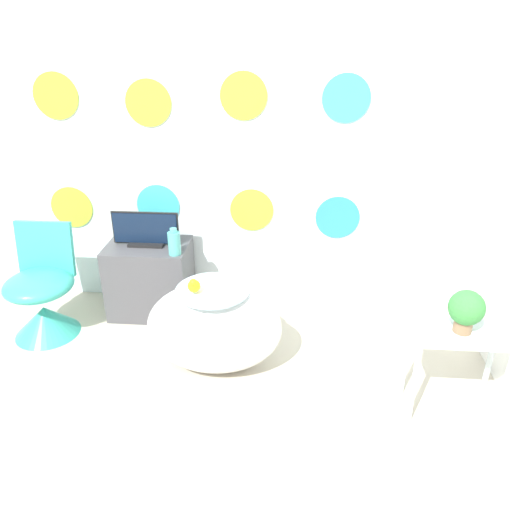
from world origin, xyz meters
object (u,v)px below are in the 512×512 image
object	(u,v)px
chair	(43,301)
vase	(174,243)
bathtub	(214,327)
tv	(146,231)
potted_plant_left	(466,309)

from	to	relation	value
chair	vase	size ratio (longest dim) A/B	4.05
bathtub	vase	world-z (taller)	vase
tv	potted_plant_left	bearing A→B (deg)	-25.23
bathtub	tv	bearing A→B (deg)	132.76
potted_plant_left	chair	bearing A→B (deg)	167.67
potted_plant_left	vase	bearing A→B (deg)	155.52
chair	vase	bearing A→B (deg)	12.97
bathtub	vase	xyz separation A→B (m)	(-0.34, 0.48, 0.35)
chair	bathtub	bearing A→B (deg)	-12.53
potted_plant_left	tv	bearing A→B (deg)	154.77
tv	vase	size ratio (longest dim) A/B	2.50
vase	potted_plant_left	world-z (taller)	potted_plant_left
bathtub	tv	size ratio (longest dim) A/B	1.76
chair	tv	world-z (taller)	tv
bathtub	tv	xyz separation A→B (m)	(-0.58, 0.62, 0.37)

